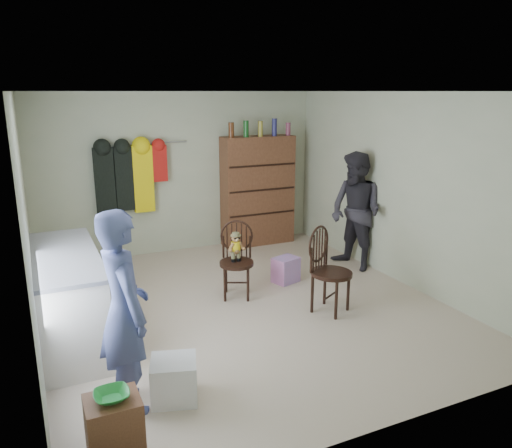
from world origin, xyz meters
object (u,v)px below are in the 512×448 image
chair_far (327,266)px  dresser (258,190)px  chair_front (236,254)px  counter (68,297)px

chair_far → dresser: size_ratio=0.49×
chair_front → chair_far: 1.15m
chair_front → counter: bearing=-145.7°
chair_front → dresser: 2.31m
chair_front → chair_far: size_ratio=0.94×
counter → dresser: dresser is taller
counter → chair_front: 2.04m
counter → dresser: (3.20, 2.30, 0.44)m
chair_front → dresser: dresser is taller
counter → chair_far: bearing=-10.0°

